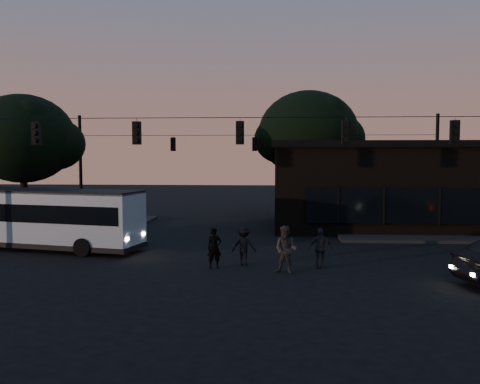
# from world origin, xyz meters

# --- Properties ---
(ground) EXTENTS (120.00, 120.00, 0.00)m
(ground) POSITION_xyz_m (0.00, 0.00, 0.00)
(ground) COLOR black
(ground) RESTS_ON ground
(sidewalk_far_right) EXTENTS (14.00, 10.00, 0.15)m
(sidewalk_far_right) POSITION_xyz_m (12.00, 14.00, 0.07)
(sidewalk_far_right) COLOR black
(sidewalk_far_right) RESTS_ON ground
(sidewalk_far_left) EXTENTS (14.00, 10.00, 0.15)m
(sidewalk_far_left) POSITION_xyz_m (-14.00, 14.00, 0.07)
(sidewalk_far_left) COLOR black
(sidewalk_far_left) RESTS_ON ground
(building) EXTENTS (15.40, 10.41, 5.40)m
(building) POSITION_xyz_m (9.00, 15.97, 2.71)
(building) COLOR black
(building) RESTS_ON ground
(tree_behind) EXTENTS (7.60, 7.60, 9.43)m
(tree_behind) POSITION_xyz_m (4.00, 22.00, 6.19)
(tree_behind) COLOR black
(tree_behind) RESTS_ON ground
(tree_left) EXTENTS (6.40, 6.40, 8.30)m
(tree_left) POSITION_xyz_m (-14.00, 13.00, 5.57)
(tree_left) COLOR black
(tree_left) RESTS_ON ground
(signal_rig_near) EXTENTS (26.24, 0.30, 7.50)m
(signal_rig_near) POSITION_xyz_m (0.00, 4.00, 4.45)
(signal_rig_near) COLOR black
(signal_rig_near) RESTS_ON ground
(signal_rig_far) EXTENTS (26.24, 0.30, 7.50)m
(signal_rig_far) POSITION_xyz_m (0.00, 20.00, 4.20)
(signal_rig_far) COLOR black
(signal_rig_far) RESTS_ON ground
(bus) EXTENTS (10.63, 4.59, 2.91)m
(bus) POSITION_xyz_m (-9.93, 6.22, 1.63)
(bus) COLOR #9CB4C6
(bus) RESTS_ON ground
(pedestrian_a) EXTENTS (0.71, 0.59, 1.66)m
(pedestrian_a) POSITION_xyz_m (-0.93, 2.36, 0.83)
(pedestrian_a) COLOR black
(pedestrian_a) RESTS_ON ground
(pedestrian_b) EXTENTS (1.09, 0.97, 1.86)m
(pedestrian_b) POSITION_xyz_m (1.94, 1.66, 0.93)
(pedestrian_b) COLOR #2E2A2B
(pedestrian_b) RESTS_ON ground
(pedestrian_c) EXTENTS (0.97, 0.42, 1.64)m
(pedestrian_c) POSITION_xyz_m (3.37, 2.63, 0.82)
(pedestrian_c) COLOR black
(pedestrian_c) RESTS_ON ground
(pedestrian_d) EXTENTS (1.09, 0.68, 1.62)m
(pedestrian_d) POSITION_xyz_m (0.22, 3.06, 0.81)
(pedestrian_d) COLOR black
(pedestrian_d) RESTS_ON ground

